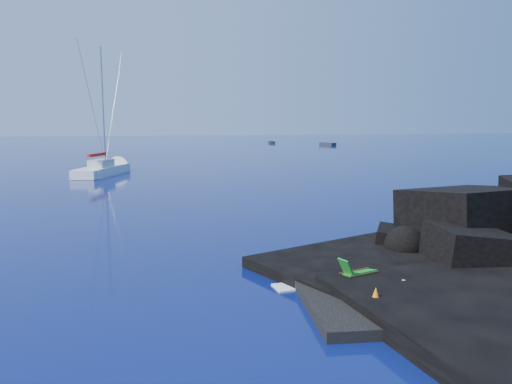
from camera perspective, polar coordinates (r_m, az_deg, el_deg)
ground at (r=16.20m, az=5.59°, el=-13.98°), size 400.00×400.00×0.00m
beach at (r=18.45m, az=18.75°, el=-11.58°), size 9.08×6.86×0.70m
surf_foam at (r=22.42m, az=13.82°, el=-7.87°), size 10.00×8.00×0.06m
sailboat at (r=59.48m, az=-17.00°, el=1.89°), size 7.35×13.92×14.42m
deck_chair at (r=18.56m, az=11.74°, el=-8.44°), size 1.57×1.05×1.00m
towel at (r=18.18m, az=14.98°, el=-10.47°), size 1.93×1.23×0.05m
sunbather at (r=18.13m, az=15.00°, el=-10.01°), size 1.76×0.85×0.26m
marker_cone at (r=16.37m, az=13.51°, el=-11.50°), size 0.51×0.51×0.60m
distant_boat_a at (r=138.64m, az=1.80°, el=5.60°), size 1.72×4.37×0.57m
distant_boat_b at (r=128.11m, az=8.19°, el=5.32°), size 3.00×5.24×0.67m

